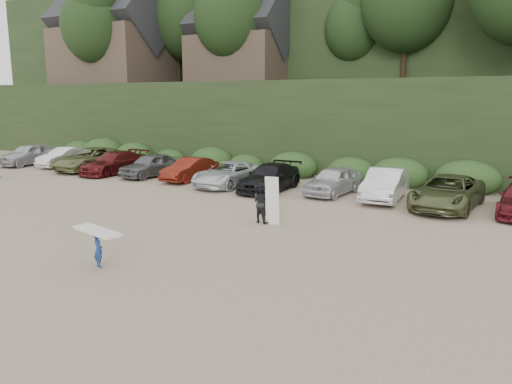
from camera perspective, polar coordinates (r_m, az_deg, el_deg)
The scene contains 5 objects.
ground at distance 18.28m, azimuth -9.13°, elevation -5.07°, with size 120.00×120.00×0.00m, color tan.
hillside_backdrop at distance 51.20m, azimuth 17.68°, elevation 17.39°, with size 90.00×41.50×28.00m.
parked_cars at distance 27.72m, azimuth -0.87°, elevation 2.06°, with size 39.92×5.87×1.61m.
child_surfer at distance 15.43m, azimuth -17.63°, elevation -5.44°, with size 1.98×0.95×1.15m.
adult_surfer at distance 19.84m, azimuth 0.78°, elevation -1.19°, with size 1.29×0.78×1.93m.
Camera 1 is at (11.17, -13.58, 4.98)m, focal length 35.00 mm.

